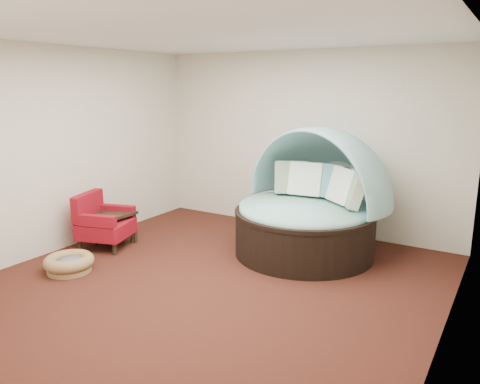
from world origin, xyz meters
The scene contains 10 objects.
floor centered at (0.00, 0.00, 0.00)m, with size 5.00×5.00×0.00m, color #481F14.
wall_back centered at (0.00, 2.50, 1.40)m, with size 5.00×5.00×0.00m, color beige.
wall_front centered at (0.00, -2.50, 1.40)m, with size 5.00×5.00×0.00m, color beige.
wall_left centered at (-2.50, 0.00, 1.40)m, with size 5.00×5.00×0.00m, color beige.
wall_right centered at (2.50, 0.00, 1.40)m, with size 5.00×5.00×0.00m, color beige.
ceiling centered at (0.00, 0.00, 2.80)m, with size 5.00×5.00×0.00m, color white.
canopy_daybed centered at (0.56, 1.51, 0.81)m, with size 2.38×2.33×1.74m.
pet_basket centered at (-1.71, -0.70, 0.11)m, with size 0.81×0.81×0.21m.
red_armchair centered at (-2.05, 0.18, 0.36)m, with size 0.84×0.84×0.78m.
side_table centered at (-2.00, 0.35, 0.31)m, with size 0.51×0.51×0.48m.
Camera 1 is at (2.95, -4.26, 2.26)m, focal length 35.00 mm.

